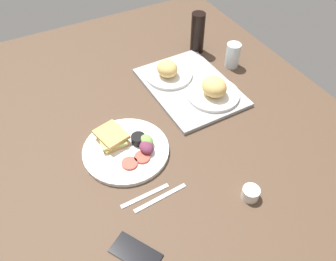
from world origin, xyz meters
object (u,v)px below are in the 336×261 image
(serving_tray, at_px, (190,87))
(fork, at_px, (145,196))
(drinking_glass, at_px, (233,55))
(soda_bottle, at_px, (198,33))
(plate_with_salad, at_px, (126,147))
(cell_phone, at_px, (136,253))
(bread_plate_far, at_px, (214,90))
(espresso_cup, at_px, (251,193))
(knife, at_px, (160,198))
(bread_plate_near, at_px, (168,72))

(serving_tray, distance_m, fork, 0.57)
(drinking_glass, xyz_separation_m, fork, (0.45, -0.66, -0.05))
(serving_tray, distance_m, soda_bottle, 0.30)
(plate_with_salad, bearing_deg, drinking_glass, 111.25)
(soda_bottle, distance_m, cell_phone, 1.05)
(bread_plate_far, height_order, espresso_cup, bread_plate_far)
(drinking_glass, distance_m, fork, 0.80)
(fork, relative_size, cell_phone, 1.18)
(bread_plate_far, xyz_separation_m, fork, (0.30, -0.45, -0.05))
(espresso_cup, distance_m, cell_phone, 0.40)
(drinking_glass, distance_m, cell_phone, 0.98)
(bread_plate_far, xyz_separation_m, soda_bottle, (-0.34, 0.13, 0.05))
(plate_with_salad, distance_m, cell_phone, 0.39)
(soda_bottle, xyz_separation_m, espresso_cup, (0.79, -0.28, -0.08))
(fork, xyz_separation_m, knife, (0.03, 0.04, 0.00))
(soda_bottle, bearing_deg, fork, -42.42)
(serving_tray, height_order, fork, serving_tray)
(espresso_cup, bearing_deg, plate_with_salad, -143.57)
(serving_tray, relative_size, bread_plate_far, 2.07)
(serving_tray, height_order, drinking_glass, drinking_glass)
(serving_tray, bearing_deg, bread_plate_near, -150.56)
(bread_plate_far, relative_size, plate_with_salad, 0.71)
(bread_plate_far, distance_m, fork, 0.54)
(fork, xyz_separation_m, cell_phone, (0.16, -0.11, 0.00))
(soda_bottle, distance_m, fork, 0.86)
(bread_plate_far, height_order, fork, bread_plate_far)
(bread_plate_far, relative_size, knife, 1.15)
(plate_with_salad, bearing_deg, fork, -6.64)
(fork, relative_size, knife, 0.89)
(serving_tray, xyz_separation_m, espresso_cup, (0.56, -0.11, 0.01))
(plate_with_salad, xyz_separation_m, knife, (0.24, 0.02, -0.01))
(plate_with_salad, relative_size, fork, 1.81)
(fork, height_order, cell_phone, cell_phone)
(drinking_glass, xyz_separation_m, knife, (0.48, -0.62, -0.05))
(bread_plate_near, relative_size, cell_phone, 1.41)
(plate_with_salad, bearing_deg, soda_bottle, 127.55)
(plate_with_salad, distance_m, drinking_glass, 0.68)
(fork, distance_m, knife, 0.05)
(cell_phone, bearing_deg, knife, 100.34)
(serving_tray, relative_size, knife, 2.37)
(cell_phone, bearing_deg, bread_plate_far, 97.88)
(bread_plate_near, height_order, bread_plate_far, bread_plate_far)
(bread_plate_far, bearing_deg, bread_plate_near, -152.69)
(bread_plate_near, xyz_separation_m, knife, (0.53, -0.31, -0.04))
(plate_with_salad, distance_m, soda_bottle, 0.70)
(drinking_glass, bearing_deg, fork, -55.41)
(plate_with_salad, bearing_deg, cell_phone, -19.51)
(drinking_glass, xyz_separation_m, soda_bottle, (-0.18, -0.08, 0.04))
(soda_bottle, bearing_deg, bread_plate_far, -20.49)
(drinking_glass, height_order, soda_bottle, soda_bottle)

